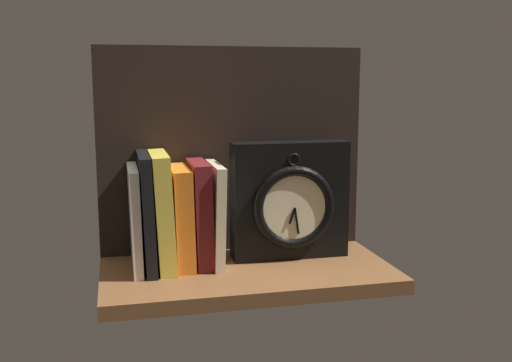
# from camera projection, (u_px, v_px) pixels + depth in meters

# --- Properties ---
(ground_plane) EXTENTS (0.51, 0.27, 0.03)m
(ground_plane) POSITION_uv_depth(u_px,v_px,m) (247.00, 274.00, 1.07)
(ground_plane) COLOR brown
(back_panel) EXTENTS (0.51, 0.01, 0.39)m
(back_panel) POSITION_uv_depth(u_px,v_px,m) (233.00, 150.00, 1.16)
(back_panel) COLOR black
(back_panel) RESTS_ON ground_plane
(book_white_catcher) EXTENTS (0.02, 0.15, 0.18)m
(book_white_catcher) POSITION_uv_depth(u_px,v_px,m) (135.00, 218.00, 1.05)
(book_white_catcher) COLOR silver
(book_white_catcher) RESTS_ON ground_plane
(book_black_skeptic) EXTENTS (0.02, 0.16, 0.20)m
(book_black_skeptic) POSITION_uv_depth(u_px,v_px,m) (147.00, 211.00, 1.05)
(book_black_skeptic) COLOR black
(book_black_skeptic) RESTS_ON ground_plane
(book_yellow_seinlanguage) EXTENTS (0.04, 0.14, 0.21)m
(book_yellow_seinlanguage) POSITION_uv_depth(u_px,v_px,m) (162.00, 210.00, 1.06)
(book_yellow_seinlanguage) COLOR gold
(book_yellow_seinlanguage) RESTS_ON ground_plane
(book_orange_pandolfini) EXTENTS (0.04, 0.13, 0.18)m
(book_orange_pandolfini) POSITION_uv_depth(u_px,v_px,m) (181.00, 217.00, 1.07)
(book_orange_pandolfini) COLOR orange
(book_orange_pandolfini) RESTS_ON ground_plane
(book_maroon_dawkins) EXTENTS (0.03, 0.12, 0.19)m
(book_maroon_dawkins) POSITION_uv_depth(u_px,v_px,m) (200.00, 213.00, 1.07)
(book_maroon_dawkins) COLOR maroon
(book_maroon_dawkins) RESTS_ON ground_plane
(book_cream_twain) EXTENTS (0.02, 0.14, 0.18)m
(book_cream_twain) POSITION_uv_depth(u_px,v_px,m) (215.00, 214.00, 1.08)
(book_cream_twain) COLOR beige
(book_cream_twain) RESTS_ON ground_plane
(framed_clock) EXTENTS (0.22, 0.07, 0.22)m
(framed_clock) POSITION_uv_depth(u_px,v_px,m) (290.00, 201.00, 1.11)
(framed_clock) COLOR black
(framed_clock) RESTS_ON ground_plane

